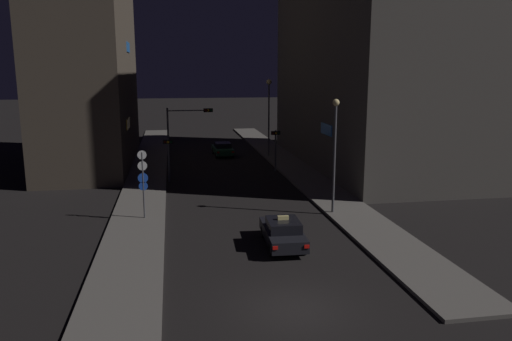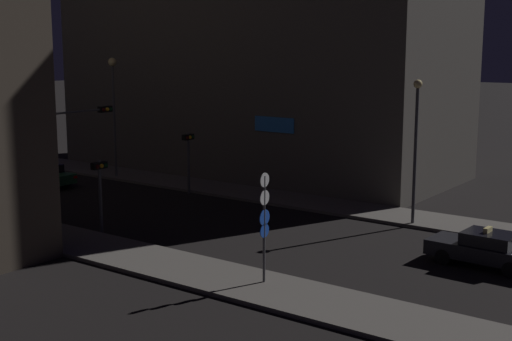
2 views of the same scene
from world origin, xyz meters
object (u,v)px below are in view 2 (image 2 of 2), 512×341
at_px(traffic_light_left_kerb, 100,181).
at_px(sign_pole_left, 264,219).
at_px(street_lamp_far_block, 113,94).
at_px(taxi, 485,249).
at_px(traffic_light_right_kerb, 188,150).
at_px(far_car, 43,175).
at_px(traffic_light_overhead, 75,139).
at_px(street_lamp_near_block, 416,135).

bearing_deg(traffic_light_left_kerb, sign_pole_left, -97.88).
bearing_deg(traffic_light_left_kerb, street_lamp_far_block, 44.81).
height_order(taxi, traffic_light_right_kerb, traffic_light_right_kerb).
height_order(far_car, traffic_light_left_kerb, traffic_light_left_kerb).
xyz_separation_m(far_car, traffic_light_overhead, (-4.12, -8.36, 3.35)).
bearing_deg(traffic_light_overhead, traffic_light_right_kerb, -3.80).
relative_size(taxi, sign_pole_left, 1.11).
xyz_separation_m(far_car, sign_pole_left, (-6.99, -22.21, 1.81)).
bearing_deg(sign_pole_left, traffic_light_overhead, 78.28).
bearing_deg(taxi, traffic_light_right_kerb, 79.18).
xyz_separation_m(traffic_light_overhead, street_lamp_near_block, (8.62, -14.56, 0.44)).
xyz_separation_m(taxi, street_lamp_far_block, (4.44, 26.27, 4.90)).
relative_size(traffic_light_right_kerb, street_lamp_far_block, 0.47).
distance_m(taxi, far_car, 27.95).
distance_m(traffic_light_overhead, sign_pole_left, 14.23).
height_order(traffic_light_overhead, traffic_light_right_kerb, traffic_light_overhead).
bearing_deg(street_lamp_near_block, sign_pole_left, 176.45).
height_order(traffic_light_overhead, sign_pole_left, traffic_light_overhead).
relative_size(far_car, traffic_light_left_kerb, 1.28).
relative_size(sign_pole_left, street_lamp_far_block, 0.52).
bearing_deg(sign_pole_left, traffic_light_left_kerb, 82.12).
relative_size(traffic_light_overhead, traffic_light_right_kerb, 1.55).
bearing_deg(sign_pole_left, taxi, -38.66).
xyz_separation_m(traffic_light_overhead, traffic_light_right_kerb, (7.94, -0.53, -1.45)).
bearing_deg(far_car, traffic_light_left_kerb, -115.22).
bearing_deg(far_car, street_lamp_far_block, -19.92).
bearing_deg(taxi, far_car, 90.37).
distance_m(sign_pole_left, street_lamp_far_block, 23.79).
height_order(far_car, street_lamp_far_block, street_lamp_far_block).
relative_size(far_car, street_lamp_far_block, 0.58).
xyz_separation_m(taxi, traffic_light_left_kerb, (-5.72, 16.18, 1.80)).
distance_m(street_lamp_near_block, street_lamp_far_block, 21.28).
distance_m(far_car, traffic_light_right_kerb, 9.86).
xyz_separation_m(far_car, street_lamp_near_block, (4.51, -22.93, 3.79)).
bearing_deg(far_car, taxi, -89.63).
distance_m(traffic_light_overhead, traffic_light_right_kerb, 8.09).
xyz_separation_m(sign_pole_left, street_lamp_near_block, (11.49, -0.71, 1.98)).
bearing_deg(traffic_light_overhead, far_car, 63.79).
relative_size(sign_pole_left, street_lamp_near_block, 0.58).
distance_m(traffic_light_left_kerb, traffic_light_right_kerb, 9.80).
xyz_separation_m(traffic_light_overhead, street_lamp_far_block, (8.73, 6.69, 1.55)).
height_order(traffic_light_left_kerb, street_lamp_near_block, street_lamp_near_block).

